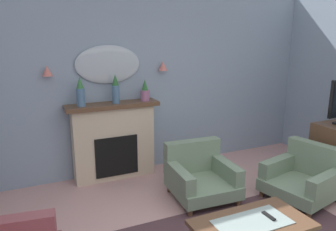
% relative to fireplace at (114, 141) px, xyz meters
% --- Properties ---
extents(wall_back, '(7.01, 0.10, 2.84)m').
position_rel_fireplace_xyz_m(wall_back, '(0.51, 0.22, 0.85)').
color(wall_back, '#8C9EB2').
rests_on(wall_back, ground).
extents(fireplace, '(1.36, 0.36, 1.16)m').
position_rel_fireplace_xyz_m(fireplace, '(0.00, 0.00, 0.00)').
color(fireplace, beige).
rests_on(fireplace, ground).
extents(mantel_vase_left, '(0.12, 0.12, 0.41)m').
position_rel_fireplace_xyz_m(mantel_vase_left, '(-0.45, -0.03, 0.78)').
color(mantel_vase_left, '#4C7093').
rests_on(mantel_vase_left, fireplace).
extents(mantel_vase_centre, '(0.11, 0.11, 0.42)m').
position_rel_fireplace_xyz_m(mantel_vase_centre, '(0.05, -0.03, 0.79)').
color(mantel_vase_centre, '#4C7093').
rests_on(mantel_vase_centre, fireplace).
extents(mantel_vase_right, '(0.14, 0.14, 0.32)m').
position_rel_fireplace_xyz_m(mantel_vase_right, '(0.50, -0.03, 0.73)').
color(mantel_vase_right, '#9E6084').
rests_on(mantel_vase_right, fireplace).
extents(wall_mirror, '(0.96, 0.06, 0.56)m').
position_rel_fireplace_xyz_m(wall_mirror, '(0.00, 0.14, 1.14)').
color(wall_mirror, '#B2BCC6').
extents(wall_sconce_left, '(0.14, 0.14, 0.14)m').
position_rel_fireplace_xyz_m(wall_sconce_left, '(-0.85, 0.09, 1.09)').
color(wall_sconce_left, '#D17066').
extents(wall_sconce_right, '(0.14, 0.14, 0.14)m').
position_rel_fireplace_xyz_m(wall_sconce_right, '(0.85, 0.09, 1.09)').
color(wall_sconce_right, '#D17066').
extents(coffee_table, '(1.10, 0.60, 0.45)m').
position_rel_fireplace_xyz_m(coffee_table, '(0.64, -2.45, -0.19)').
color(coffee_table, brown).
rests_on(coffee_table, ground).
extents(tv_remote, '(0.04, 0.16, 0.02)m').
position_rel_fireplace_xyz_m(tv_remote, '(0.84, -2.45, -0.12)').
color(tv_remote, black).
rests_on(tv_remote, coffee_table).
extents(armchair_near_fireplace, '(0.97, 0.96, 0.71)m').
position_rel_fireplace_xyz_m(armchair_near_fireplace, '(2.13, -1.69, -0.27)').
color(armchair_near_fireplace, gray).
rests_on(armchair_near_fireplace, ground).
extents(armchair_by_coffee_table, '(0.86, 0.86, 0.71)m').
position_rel_fireplace_xyz_m(armchair_by_coffee_table, '(0.88, -1.06, -0.27)').
color(armchair_by_coffee_table, gray).
rests_on(armchair_by_coffee_table, ground).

